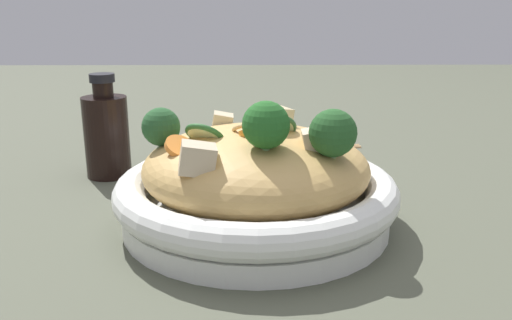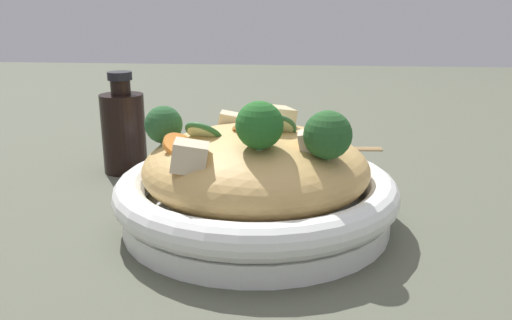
# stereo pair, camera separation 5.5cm
# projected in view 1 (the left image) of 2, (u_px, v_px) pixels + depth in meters

# --- Properties ---
(ground_plane) EXTENTS (3.00, 3.00, 0.00)m
(ground_plane) POSITION_uv_depth(u_px,v_px,m) (256.00, 223.00, 0.57)
(ground_plane) COLOR #4E5242
(serving_bowl) EXTENTS (0.30, 0.30, 0.06)m
(serving_bowl) POSITION_uv_depth(u_px,v_px,m) (256.00, 198.00, 0.56)
(serving_bowl) COLOR white
(serving_bowl) RESTS_ON ground_plane
(noodle_heap) EXTENTS (0.23, 0.23, 0.09)m
(noodle_heap) POSITION_uv_depth(u_px,v_px,m) (256.00, 167.00, 0.55)
(noodle_heap) COLOR tan
(noodle_heap) RESTS_ON serving_bowl
(broccoli_florets) EXTENTS (0.22, 0.11, 0.07)m
(broccoli_florets) POSITION_uv_depth(u_px,v_px,m) (260.00, 130.00, 0.50)
(broccoli_florets) COLOR #94BA71
(broccoli_florets) RESTS_ON serving_bowl
(carrot_coins) EXTENTS (0.11, 0.11, 0.03)m
(carrot_coins) POSITION_uv_depth(u_px,v_px,m) (219.00, 137.00, 0.53)
(carrot_coins) COLOR orange
(carrot_coins) RESTS_ON serving_bowl
(zucchini_slices) EXTENTS (0.12, 0.08, 0.04)m
(zucchini_slices) POSITION_uv_depth(u_px,v_px,m) (248.00, 129.00, 0.54)
(zucchini_slices) COLOR beige
(zucchini_slices) RESTS_ON serving_bowl
(chicken_chunks) EXTENTS (0.14, 0.17, 0.04)m
(chicken_chunks) POSITION_uv_depth(u_px,v_px,m) (251.00, 135.00, 0.53)
(chicken_chunks) COLOR beige
(chicken_chunks) RESTS_ON serving_bowl
(soy_sauce_bottle) EXTENTS (0.06, 0.06, 0.14)m
(soy_sauce_bottle) POSITION_uv_depth(u_px,v_px,m) (107.00, 134.00, 0.71)
(soy_sauce_bottle) COLOR black
(soy_sauce_bottle) RESTS_ON ground_plane
(chopsticks_pair) EXTENTS (0.21, 0.03, 0.01)m
(chopsticks_pair) POSITION_uv_depth(u_px,v_px,m) (296.00, 146.00, 0.86)
(chopsticks_pair) COLOR tan
(chopsticks_pair) RESTS_ON ground_plane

